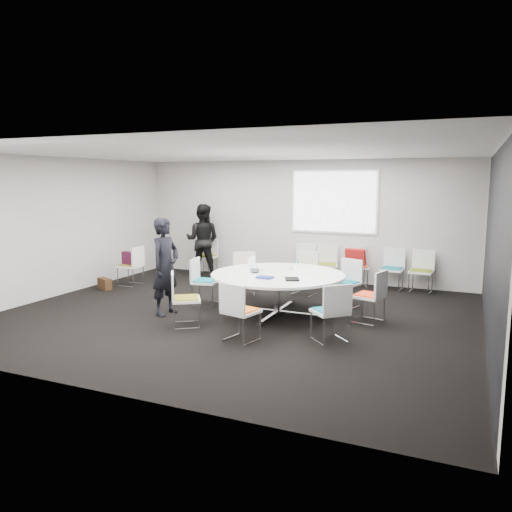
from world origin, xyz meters
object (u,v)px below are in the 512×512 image
at_px(chair_back_b, 327,272).
at_px(chair_spare_left, 131,273).
at_px(chair_ring_g, 241,323).
at_px(chair_back_a, 306,271).
at_px(conference_table, 278,284).
at_px(chair_back_c, 357,274).
at_px(chair_person_back, 206,263).
at_px(person_back, 203,240).
at_px(chair_ring_a, 369,306).
at_px(chair_ring_b, 345,292).
at_px(cup, 291,268).
at_px(chair_ring_f, 186,309).
at_px(chair_ring_c, 304,281).
at_px(maroon_bag, 130,258).
at_px(laptop, 258,271).
at_px(chair_ring_h, 330,323).
at_px(person_main, 165,266).
at_px(chair_back_d, 392,277).
at_px(chair_back_e, 421,279).
at_px(brown_bag, 105,284).
at_px(chair_ring_e, 205,290).
at_px(chair_ring_d, 245,283).

relative_size(chair_back_b, chair_spare_left, 1.00).
height_order(chair_ring_g, chair_back_a, same).
relative_size(conference_table, chair_back_c, 2.64).
height_order(chair_person_back, person_back, person_back).
bearing_deg(chair_ring_a, person_back, 75.28).
bearing_deg(chair_ring_b, cup, 56.40).
height_order(chair_ring_f, person_back, person_back).
bearing_deg(chair_ring_c, person_back, -7.63).
relative_size(chair_ring_a, maroon_bag, 2.20).
relative_size(chair_person_back, laptop, 2.41).
xyz_separation_m(chair_ring_a, chair_spare_left, (-5.44, 0.83, 0.00)).
xyz_separation_m(chair_ring_h, laptop, (-1.63, 1.13, 0.47)).
xyz_separation_m(chair_ring_f, chair_back_c, (1.89, 4.10, 0.00)).
height_order(chair_back_b, cup, chair_back_b).
height_order(chair_ring_a, person_main, person_main).
xyz_separation_m(chair_ring_f, cup, (1.22, 1.61, 0.50)).
relative_size(chair_back_b, laptop, 2.41).
bearing_deg(chair_ring_g, laptop, 118.27).
relative_size(chair_ring_h, maroon_bag, 2.20).
bearing_deg(chair_ring_a, chair_ring_f, 131.71).
bearing_deg(chair_back_d, chair_person_back, 4.43).
bearing_deg(maroon_bag, chair_spare_left, 3.20).
height_order(chair_ring_f, chair_back_e, same).
relative_size(chair_ring_a, chair_back_e, 1.00).
bearing_deg(chair_back_c, laptop, 45.20).
xyz_separation_m(person_main, brown_bag, (-2.35, 1.18, -0.73)).
bearing_deg(person_back, person_main, 95.75).
bearing_deg(chair_ring_a, chair_person_back, 73.71).
xyz_separation_m(chair_ring_b, chair_spare_left, (-4.84, -0.02, 0.00)).
distance_m(chair_ring_a, chair_back_c, 2.82).
distance_m(chair_ring_g, laptop, 1.75).
bearing_deg(chair_spare_left, chair_ring_a, -101.91).
distance_m(chair_person_back, person_back, 0.63).
relative_size(chair_ring_e, chair_back_d, 1.00).
distance_m(chair_ring_e, chair_ring_g, 2.28).
relative_size(chair_back_a, brown_bag, 2.44).
height_order(chair_back_c, chair_spare_left, same).
distance_m(chair_ring_h, person_back, 5.67).
height_order(person_back, brown_bag, person_back).
xyz_separation_m(cup, maroon_bag, (-3.99, 0.61, -0.16)).
bearing_deg(conference_table, chair_back_a, 97.91).
xyz_separation_m(conference_table, person_back, (-2.98, 2.66, 0.33)).
height_order(chair_ring_b, person_back, person_back).
bearing_deg(chair_back_d, chair_ring_a, 94.65).
height_order(chair_ring_a, chair_back_c, same).
relative_size(chair_ring_a, chair_spare_left, 1.00).
bearing_deg(conference_table, chair_back_b, 87.60).
bearing_deg(chair_ring_d, chair_back_b, -151.79).
bearing_deg(chair_ring_h, laptop, 100.92).
xyz_separation_m(chair_ring_b, chair_back_e, (1.17, 1.82, 0.00)).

